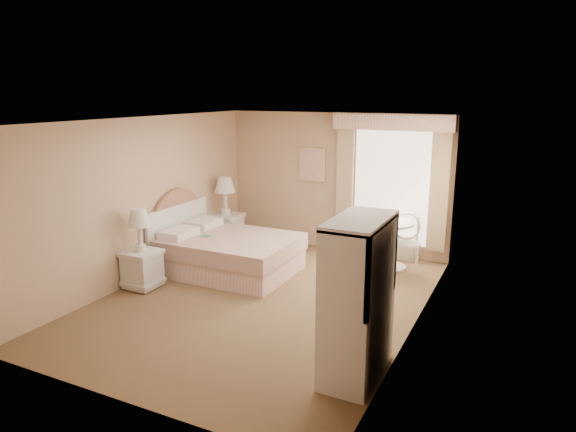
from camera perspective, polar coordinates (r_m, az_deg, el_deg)
The scene contains 9 objects.
room at distance 6.98m, azimuth -2.83°, elevation 0.28°, with size 4.21×5.51×2.51m.
window at distance 9.01m, azimuth 11.30°, elevation 3.68°, with size 2.05×0.22×2.51m.
framed_art at distance 9.52m, azimuth 2.67°, elevation 5.73°, with size 0.52×0.04×0.62m.
bed at distance 8.41m, azimuth -6.99°, elevation -3.91°, with size 2.08×1.58×1.40m.
nightstand_near at distance 7.93m, azimuth -15.96°, elevation -4.60°, with size 0.49×0.49×1.19m.
nightstand_far at distance 9.67m, azimuth -6.91°, elevation -0.59°, with size 0.55×0.55×1.32m.
round_table at distance 8.61m, azimuth 11.29°, elevation -2.32°, with size 0.75×0.75×0.79m.
cafe_chair at distance 8.56m, azimuth 13.02°, elevation -2.40°, with size 0.55×0.55×0.94m.
armoire at distance 5.33m, azimuth 7.79°, elevation -10.51°, with size 0.50×1.01×1.68m.
Camera 1 is at (3.28, -5.94, 2.87)m, focal length 32.00 mm.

